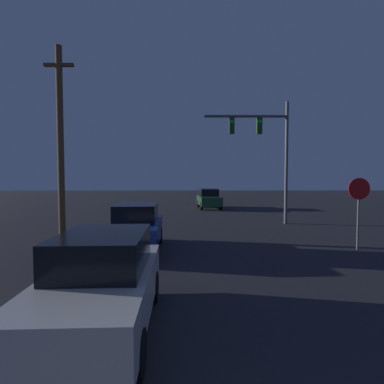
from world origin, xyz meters
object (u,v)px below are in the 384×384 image
(car_near, at_px, (102,282))
(utility_pole, at_px, (60,139))
(traffic_signal_mast, at_px, (267,143))
(car_mid, at_px, (136,227))
(car_far, at_px, (209,198))
(stop_sign, at_px, (359,199))

(car_near, relative_size, utility_pole, 0.47)
(traffic_signal_mast, relative_size, utility_pole, 0.82)
(traffic_signal_mast, bearing_deg, utility_pole, -160.63)
(car_mid, distance_m, car_far, 14.78)
(car_far, xyz_separation_m, traffic_signal_mast, (2.66, -8.31, 3.65))
(car_near, xyz_separation_m, car_mid, (-0.41, 5.61, 0.00))
(car_near, distance_m, car_mid, 5.63)
(car_far, bearing_deg, traffic_signal_mast, 103.38)
(car_mid, bearing_deg, car_near, 91.47)
(car_mid, relative_size, stop_sign, 1.51)
(car_mid, height_order, utility_pole, utility_pole)
(car_near, distance_m, car_far, 20.21)
(car_mid, bearing_deg, utility_pole, -37.18)
(car_mid, height_order, car_far, same)
(car_near, distance_m, stop_sign, 9.45)
(car_far, relative_size, utility_pole, 0.48)
(car_mid, bearing_deg, car_far, -106.53)
(car_mid, relative_size, utility_pole, 0.47)
(car_mid, xyz_separation_m, traffic_signal_mast, (6.19, 6.04, 3.65))
(car_far, xyz_separation_m, stop_sign, (4.43, -14.37, 1.00))
(car_near, xyz_separation_m, stop_sign, (7.55, 5.60, 1.00))
(car_mid, bearing_deg, traffic_signal_mast, -138.40)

